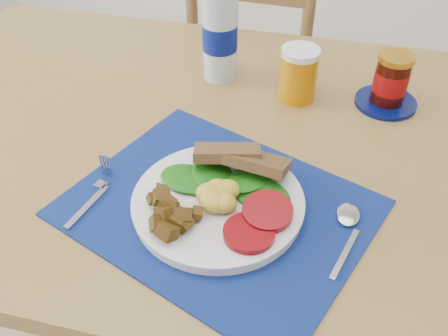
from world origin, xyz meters
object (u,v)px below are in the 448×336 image
Objects in this scene: water_bottle at (220,29)px; breakfast_plate at (214,200)px; chair_far at (254,66)px; jam_on_saucer at (390,83)px; juice_glass at (298,76)px.

breakfast_plate is at bearing -77.18° from water_bottle.
chair_far is 8.28× the size of jam_on_saucer.
water_bottle is 2.04× the size of jam_on_saucer.
water_bottle is 2.42× the size of juice_glass.
breakfast_plate is 2.17× the size of jam_on_saucer.
chair_far is at bearing 110.26° from juice_glass.
chair_far is at bearing 128.01° from jam_on_saucer.
water_bottle is 0.37m from jam_on_saucer.
jam_on_saucer is (0.18, 0.02, -0.00)m from juice_glass.
water_bottle is at bearing 165.24° from juice_glass.
chair_far is 9.83× the size of juice_glass.
jam_on_saucer is (0.36, -0.03, -0.06)m from water_bottle.
breakfast_plate is 0.43m from water_bottle.
water_bottle is at bearing 92.37° from chair_far.
jam_on_saucer reaches higher than breakfast_plate.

